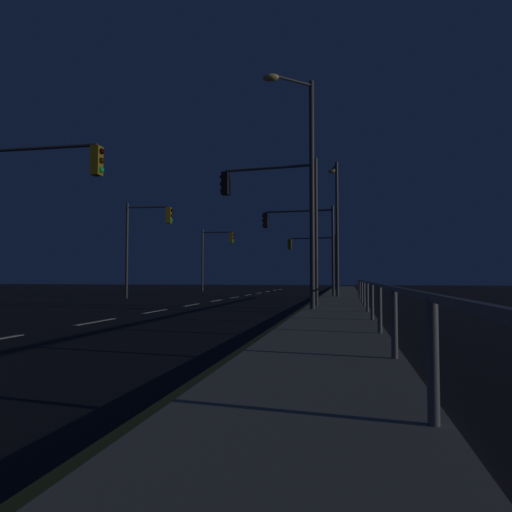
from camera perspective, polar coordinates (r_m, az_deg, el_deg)
name	(u,v)px	position (r m, az deg, el deg)	size (l,w,h in m)	color
ground_plane	(195,304)	(21.46, -7.58, -5.97)	(112.00, 112.00, 0.00)	black
sidewalk_right	(339,305)	(20.32, 10.20, -5.94)	(2.31, 77.00, 0.14)	gray
lane_markings_center	(216,301)	(24.79, -4.96, -5.52)	(0.14, 50.00, 0.01)	silver
lane_edge_line	(314,300)	(25.38, 7.22, -5.44)	(0.14, 53.00, 0.01)	gold
traffic_light_overhead_east	(313,251)	(42.71, 7.11, 0.64)	(4.56, 0.80, 4.98)	#38383D
traffic_light_far_center	(25,191)	(17.24, -26.72, 7.22)	(5.04, 0.34, 5.78)	#4C4C51
traffic_light_near_left	(274,204)	(18.57, 2.24, 6.49)	(4.07, 0.61, 5.77)	#2D3033
traffic_light_far_right	(216,248)	(41.59, -5.03, 0.94)	(2.96, 0.43, 5.57)	#38383D
traffic_light_near_right	(301,232)	(28.80, 5.65, 2.93)	(4.54, 0.45, 5.50)	#2D3033
traffic_light_mid_left	(146,232)	(28.27, -13.51, 2.88)	(2.87, 0.52, 5.71)	#2D3033
street_lamp_corner	(336,217)	(27.71, 9.91, 4.77)	(0.67, 1.51, 7.91)	#38383D
street_lamp_median	(305,171)	(16.52, 6.10, 10.38)	(1.65, 1.41, 8.13)	#38383D
barrier_fence	(369,290)	(13.80, 13.87, -4.11)	(0.09, 26.08, 0.98)	#59595E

